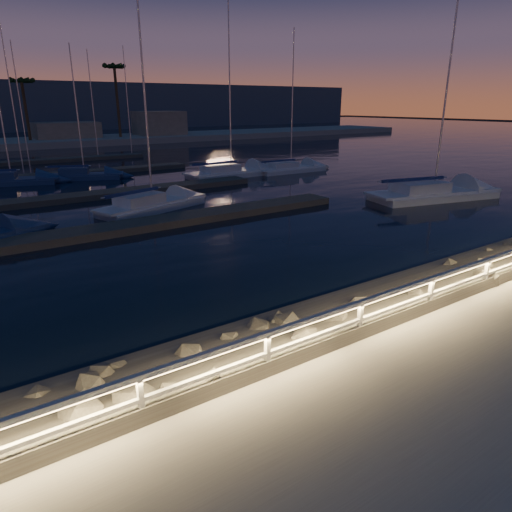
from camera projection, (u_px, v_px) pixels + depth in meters
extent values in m
plane|color=#9E9B8F|center=(407.00, 318.00, 13.20)|extent=(400.00, 400.00, 0.00)
cube|color=#9E9B8F|center=(490.00, 359.00, 11.28)|extent=(240.00, 5.00, 0.20)
cube|color=#6A655A|center=(367.00, 309.00, 14.47)|extent=(240.00, 3.45, 1.29)
plane|color=black|center=(11.00, 144.00, 75.91)|extent=(320.00, 320.00, 0.00)
plane|color=black|center=(403.00, 354.00, 13.58)|extent=(400.00, 400.00, 0.00)
cube|color=white|center=(141.00, 400.00, 8.75)|extent=(0.11, 0.11, 1.00)
cube|color=white|center=(267.00, 354.00, 10.36)|extent=(0.11, 0.11, 1.00)
cube|color=white|center=(360.00, 320.00, 11.97)|extent=(0.11, 0.11, 1.00)
cube|color=white|center=(430.00, 294.00, 13.58)|extent=(0.11, 0.11, 1.00)
cube|color=white|center=(486.00, 274.00, 15.19)|extent=(0.11, 0.11, 1.00)
cube|color=white|center=(411.00, 286.00, 12.88)|extent=(44.00, 0.12, 0.12)
cube|color=white|center=(409.00, 302.00, 13.04)|extent=(44.00, 0.09, 0.09)
cube|color=#FFC672|center=(411.00, 289.00, 12.89)|extent=(44.00, 0.04, 0.03)
sphere|color=#6A655A|center=(84.00, 429.00, 8.69)|extent=(0.93, 0.93, 0.93)
sphere|color=#6A655A|center=(159.00, 400.00, 9.53)|extent=(0.81, 0.81, 0.81)
sphere|color=#6A655A|center=(415.00, 300.00, 14.52)|extent=(0.81, 0.81, 0.81)
cube|color=#4E4741|center=(174.00, 220.00, 25.83)|extent=(22.00, 2.00, 0.40)
cube|color=#4E4741|center=(116.00, 193.00, 33.65)|extent=(22.00, 2.00, 0.40)
cube|color=#4E4741|center=(75.00, 173.00, 43.02)|extent=(22.00, 2.00, 0.40)
cube|color=#4E4741|center=(48.00, 161.00, 52.40)|extent=(22.00, 2.00, 0.40)
cube|color=#9E9B8F|center=(16.00, 144.00, 71.09)|extent=(160.00, 14.00, 1.20)
cube|color=gray|center=(67.00, 132.00, 75.69)|extent=(10.00, 6.00, 3.00)
cube|color=gray|center=(159.00, 125.00, 83.24)|extent=(8.00, 7.00, 4.60)
cylinder|color=brown|center=(26.00, 110.00, 69.76)|extent=(0.44, 0.44, 9.00)
cylinder|color=brown|center=(117.00, 101.00, 76.09)|extent=(0.44, 0.44, 11.50)
cube|color=silver|center=(153.00, 208.00, 29.15)|extent=(7.54, 4.55, 0.56)
cube|color=silver|center=(152.00, 202.00, 29.04)|extent=(7.99, 4.40, 0.15)
cube|color=silver|center=(140.00, 199.00, 28.17)|extent=(3.21, 2.59, 0.66)
cylinder|color=silver|center=(145.00, 98.00, 27.03)|extent=(0.12, 0.12, 12.42)
cylinder|color=silver|center=(132.00, 192.00, 27.63)|extent=(4.26, 1.51, 0.08)
cube|color=silver|center=(433.00, 197.00, 32.54)|extent=(9.73, 5.16, 0.62)
cube|color=silver|center=(434.00, 191.00, 32.41)|extent=(10.37, 4.89, 0.17)
cube|color=silver|center=(420.00, 187.00, 31.85)|extent=(4.04, 3.09, 0.73)
cylinder|color=silver|center=(449.00, 68.00, 29.81)|extent=(0.14, 0.14, 16.08)
cylinder|color=silver|center=(413.00, 179.00, 31.45)|extent=(5.65, 1.44, 0.09)
cube|color=silver|center=(291.00, 171.00, 45.22)|extent=(7.25, 2.63, 0.48)
cube|color=silver|center=(291.00, 167.00, 45.12)|extent=(7.84, 2.29, 0.13)
cube|color=silver|center=(283.00, 165.00, 44.51)|extent=(2.85, 1.89, 0.57)
cylinder|color=silver|center=(292.00, 100.00, 43.11)|extent=(0.10, 0.10, 12.46)
cylinder|color=silver|center=(279.00, 161.00, 44.12)|extent=(4.48, 0.22, 0.07)
cube|color=navy|center=(85.00, 178.00, 40.95)|extent=(6.47, 4.17, 0.48)
cube|color=navy|center=(84.00, 174.00, 40.85)|extent=(6.83, 4.07, 0.13)
cube|color=navy|center=(74.00, 171.00, 40.57)|extent=(2.79, 2.31, 0.57)
cylinder|color=silver|center=(77.00, 111.00, 39.12)|extent=(0.10, 0.10, 10.67)
cylinder|color=silver|center=(68.00, 166.00, 40.35)|extent=(3.60, 1.48, 0.07)
cube|color=navy|center=(12.00, 183.00, 38.27)|extent=(7.16, 4.16, 0.49)
cube|color=navy|center=(12.00, 179.00, 38.17)|extent=(7.60, 4.01, 0.13)
cube|color=silver|center=(231.00, 175.00, 42.46)|extent=(8.35, 2.97, 0.56)
cube|color=silver|center=(231.00, 171.00, 42.35)|extent=(9.03, 2.57, 0.15)
cube|color=silver|center=(220.00, 168.00, 41.60)|extent=(3.27, 2.15, 0.66)
cylinder|color=silver|center=(230.00, 88.00, 40.02)|extent=(0.12, 0.12, 14.38)
cylinder|color=silver|center=(215.00, 163.00, 41.12)|extent=(5.18, 0.21, 0.08)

